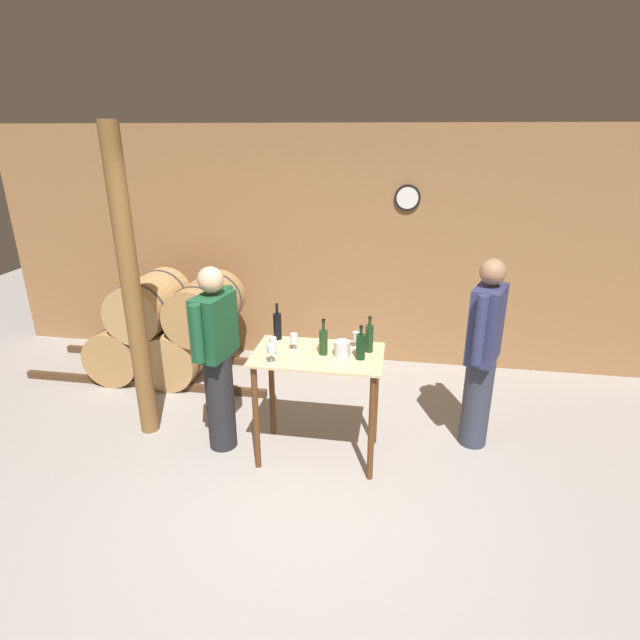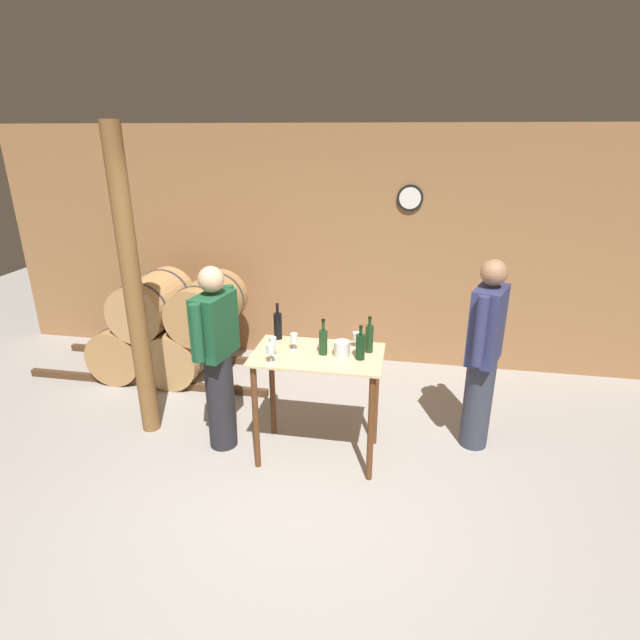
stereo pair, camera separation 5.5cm
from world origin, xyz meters
The scene contains 16 objects.
ground_plane centered at (0.00, 0.00, 0.00)m, with size 14.00×14.00×0.00m, color #9E9993.
back_wall centered at (0.00, 2.75, 1.35)m, with size 8.40×0.08×2.70m.
barrel_rack centered at (-1.88, 1.97, 0.56)m, with size 2.78×0.89×1.16m.
tasting_table centered at (0.05, 0.73, 0.74)m, with size 1.04×0.62×0.95m.
wooden_post centered at (-1.56, 0.85, 1.35)m, with size 0.16×0.16×2.70m.
wine_bottle_far_left centered at (-0.34, 0.98, 1.07)m, with size 0.07×0.07×0.32m.
wine_bottle_left centered at (0.09, 0.73, 1.06)m, with size 0.07×0.07×0.29m.
wine_bottle_center centered at (0.39, 0.69, 1.06)m, with size 0.07×0.07×0.28m.
wine_bottle_right centered at (0.45, 0.84, 1.07)m, with size 0.06×0.06×0.30m.
wine_glass_near_left centered at (-0.29, 0.62, 1.07)m, with size 0.06×0.06×0.16m.
wine_glass_near_center centered at (-0.27, 0.49, 1.07)m, with size 0.07×0.07×0.16m.
wine_glass_near_right centered at (-0.15, 0.76, 1.05)m, with size 0.06×0.06×0.14m.
wine_glass_far_side centered at (0.34, 0.90, 1.05)m, with size 0.06×0.06×0.13m.
ice_bucket centered at (0.24, 0.72, 1.01)m, with size 0.13×0.13×0.12m.
person_host centered at (1.38, 1.13, 0.89)m, with size 0.34×0.56×1.68m.
person_visitor_with_scarf centered at (-0.80, 0.72, 0.86)m, with size 0.29×0.58×1.63m.
Camera 2 is at (0.71, -2.84, 2.61)m, focal length 28.00 mm.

